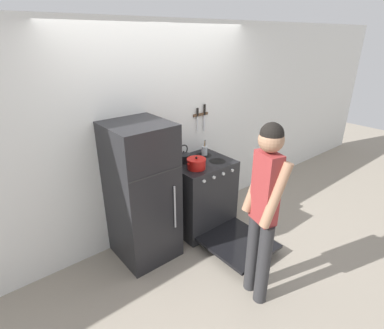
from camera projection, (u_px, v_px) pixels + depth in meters
The scene contains 9 objects.
ground_plane at pixel (168, 222), 4.13m from camera, with size 14.00×14.00×0.00m, color gray.
wall_back at pixel (163, 133), 3.64m from camera, with size 10.00×0.06×2.55m.
refrigerator at pixel (142, 193), 3.27m from camera, with size 0.62×0.68×1.58m.
stove_range at pixel (202, 196), 3.86m from camera, with size 0.76×1.40×0.94m.
dutch_oven_pot at pixel (196, 163), 3.49m from camera, with size 0.27×0.23×0.15m.
tea_kettle at pixel (184, 157), 3.68m from camera, with size 0.21×0.17×0.22m.
utensil_jar at pixel (205, 150), 3.89m from camera, with size 0.07×0.07×0.20m.
person at pixel (264, 207), 2.60m from camera, with size 0.34×0.41×1.76m.
wall_knife_strip at pixel (201, 114), 3.88m from camera, with size 0.24×0.03×0.36m.
Camera 1 is at (-1.94, -2.89, 2.38)m, focal length 28.00 mm.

